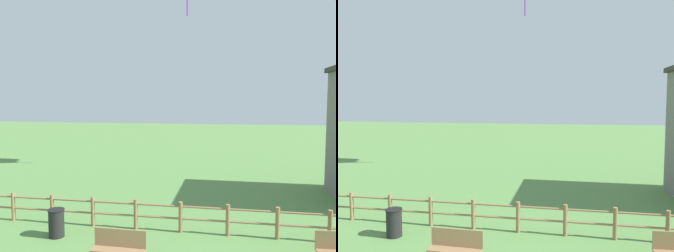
# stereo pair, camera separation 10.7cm
# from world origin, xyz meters

# --- Properties ---
(wooden_fence) EXTENTS (20.98, 0.14, 1.07)m
(wooden_fence) POSITION_xyz_m (-0.00, 5.00, 0.60)
(wooden_fence) COLOR olive
(wooden_fence) RESTS_ON ground_plane
(park_bench_near_fence) EXTENTS (1.51, 0.42, 0.96)m
(park_bench_near_fence) POSITION_xyz_m (-0.56, 2.49, 0.49)
(park_bench_near_fence) COLOR olive
(park_bench_near_fence) RESTS_ON ground_plane
(trash_bin) EXTENTS (0.55, 0.55, 0.93)m
(trash_bin) POSITION_xyz_m (-3.22, 3.89, 0.47)
(trash_bin) COLOR black
(trash_bin) RESTS_ON ground_plane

